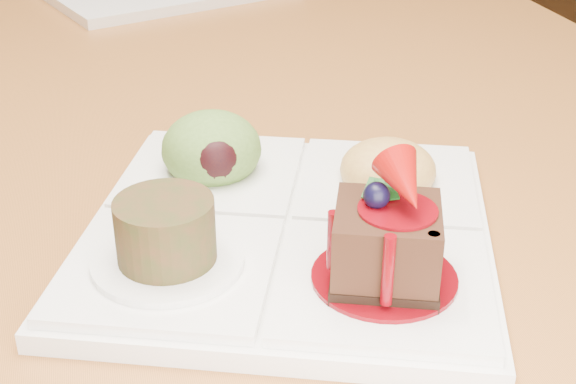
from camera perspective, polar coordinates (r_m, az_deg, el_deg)
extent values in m
cylinder|color=#A45F2A|center=(2.12, -0.74, 10.42)|extent=(0.06, 0.06, 0.71)
cylinder|color=black|center=(1.61, 14.40, -1.88)|extent=(0.04, 0.04, 0.44)
cylinder|color=black|center=(1.93, 12.40, 3.59)|extent=(0.04, 0.04, 0.44)
cube|color=white|center=(0.48, 0.00, -3.06)|extent=(0.30, 0.30, 0.01)
cube|color=white|center=(0.42, 6.82, -6.52)|extent=(0.14, 0.14, 0.01)
cube|color=white|center=(0.44, -8.48, -5.43)|extent=(0.14, 0.14, 0.01)
cube|color=white|center=(0.53, -5.38, 1.38)|extent=(0.14, 0.14, 0.01)
cube|color=white|center=(0.52, 7.06, 0.67)|extent=(0.14, 0.14, 0.01)
cylinder|color=#5F0309|center=(0.42, 6.85, -6.04)|extent=(0.08, 0.08, 0.00)
cube|color=black|center=(0.42, 6.87, -5.77)|extent=(0.07, 0.07, 0.01)
cube|color=black|center=(0.41, 7.04, -3.35)|extent=(0.07, 0.07, 0.03)
cylinder|color=#5F0309|center=(0.40, 7.19, -1.15)|extent=(0.04, 0.04, 0.00)
sphere|color=black|center=(0.40, 6.32, -0.23)|extent=(0.01, 0.01, 0.01)
cone|color=maroon|center=(0.39, 8.35, 0.57)|extent=(0.03, 0.04, 0.03)
cube|color=#104112|center=(0.41, 7.06, 0.21)|extent=(0.01, 0.01, 0.01)
cube|color=#104112|center=(0.41, 6.13, 0.22)|extent=(0.02, 0.02, 0.01)
cylinder|color=#5F0309|center=(0.38, 7.13, -5.55)|extent=(0.01, 0.01, 0.04)
cylinder|color=#5F0309|center=(0.39, 10.13, -5.08)|extent=(0.01, 0.01, 0.03)
cylinder|color=#5F0309|center=(0.40, 3.21, -3.45)|extent=(0.01, 0.01, 0.03)
cylinder|color=white|center=(0.43, -8.53, -4.88)|extent=(0.08, 0.08, 0.00)
cylinder|color=#4C2515|center=(0.42, -8.71, -2.70)|extent=(0.05, 0.05, 0.03)
cylinder|color=#42200E|center=(0.42, -8.82, -1.38)|extent=(0.04, 0.04, 0.00)
ellipsoid|color=#598335|center=(0.52, -5.46, 3.08)|extent=(0.07, 0.07, 0.05)
ellipsoid|color=black|center=(0.50, -5.08, 2.25)|extent=(0.03, 0.02, 0.03)
ellipsoid|color=gold|center=(0.52, 7.12, 1.60)|extent=(0.06, 0.06, 0.04)
cube|color=#BE480D|center=(0.52, 8.57, 2.51)|extent=(0.02, 0.02, 0.01)
cube|color=#4D7419|center=(0.53, 7.30, 2.47)|extent=(0.02, 0.02, 0.02)
cube|color=#BE480D|center=(0.52, 6.40, 2.66)|extent=(0.02, 0.02, 0.01)
cube|color=#4D7419|center=(0.52, 5.54, 2.09)|extent=(0.01, 0.01, 0.01)
cube|color=#BE480D|center=(0.51, 5.69, 1.72)|extent=(0.02, 0.02, 0.01)
cube|color=#4D7419|center=(0.50, 7.01, 1.80)|extent=(0.02, 0.02, 0.01)
cube|color=#BE480D|center=(0.51, 7.90, 1.48)|extent=(0.01, 0.01, 0.01)
cube|color=#4D7419|center=(0.51, 8.45, 2.08)|extent=(0.01, 0.02, 0.01)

